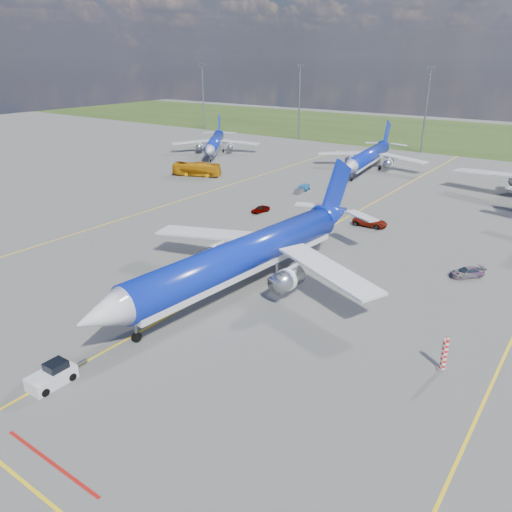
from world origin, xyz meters
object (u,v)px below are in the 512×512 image
Objects in this scene: bg_jet_nw at (215,154)px; service_car_b at (370,222)px; apron_bus at (197,169)px; service_car_c at (467,272)px; service_car_a at (261,209)px; warning_post at (444,354)px; baggage_tug_c at (302,189)px; pushback_tug at (53,376)px; main_airliner at (243,289)px; bg_jet_nnw at (367,170)px.

bg_jet_nw is 69.18m from service_car_b.
apron_bus is 2.58× the size of service_car_c.
service_car_a is at bearing 99.03° from service_car_b.
service_car_c is (36.09, -7.42, 0.01)m from service_car_a.
bg_jet_nw is 9.80× the size of service_car_a.
service_car_c is at bearing -64.38° from bg_jet_nw.
warning_post is at bearing -22.39° from service_car_a.
warning_post is 0.28× the size of apron_bus.
bg_jet_nw is (-81.34, 66.61, -1.50)m from warning_post.
baggage_tug_c is at bearing -61.98° from bg_jet_nw.
apron_bus is at bearing -154.54° from service_car_c.
service_car_a is at bearing 104.95° from pushback_tug.
apron_bus is 26.49m from baggage_tug_c.
service_car_c is (77.96, -45.20, 0.61)m from bg_jet_nw.
service_car_c is at bearing -130.65° from apron_bus.
apron_bus is 31.48m from service_car_a.
main_airliner is 59.75m from apron_bus.
service_car_a is (-15.83, 26.08, 0.60)m from main_airliner.
main_airliner is at bearing 84.60° from pushback_tug.
main_airliner is 4.18× the size of apron_bus.
warning_post is at bearing -56.08° from baggage_tug_c.
bg_jet_nnw is (-38.40, 71.27, -1.50)m from warning_post.
main_airliner is at bearing -92.83° from service_car_c.
bg_jet_nw is at bearing 136.76° from main_airliner.
pushback_tug is at bearing -91.72° from bg_jet_nw.
warning_post is at bearing -36.51° from service_car_c.
bg_jet_nw is 45.68m from baggage_tug_c.
service_car_a is at bearing -93.15° from baggage_tug_c.
bg_jet_nw is at bearing 140.68° from warning_post.
service_car_a is 36.84m from service_car_c.
service_car_a is at bearing -147.10° from service_car_c.
baggage_tug_c is (-17.26, 42.62, 0.52)m from main_airliner.
baggage_tug_c is at bearing 102.35° from pushback_tug.
service_car_b is (-21.00, 32.78, -0.75)m from warning_post.
bg_jet_nnw reaches higher than service_car_a.
service_car_b is at bearing -63.56° from bg_jet_nw.
bg_jet_nw is at bearing 144.19° from baggage_tug_c.
baggage_tug_c is (26.41, 1.86, -0.99)m from apron_bus.
bg_jet_nw reaches higher than warning_post.
main_airliner is at bearing -44.98° from service_car_a.
bg_jet_nnw reaches higher than bg_jet_nw.
main_airliner is 8.51× the size of pushback_tug.
service_car_a is 0.65× the size of service_car_b.
pushback_tug reaches higher than service_car_c.
warning_post is 0.08× the size of bg_jet_nnw.
bg_jet_nnw is 3.38× the size of apron_bus.
apron_bus is 47.54m from service_car_b.
main_airliner is at bearing -85.67° from bg_jet_nnw.
bg_jet_nnw is at bearing 102.32° from service_car_a.
warning_post is 61.10m from baggage_tug_c.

